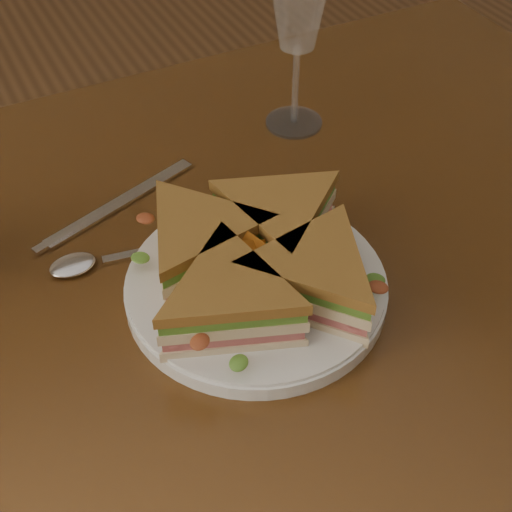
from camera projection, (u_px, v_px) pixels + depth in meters
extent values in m
cube|color=#371F0C|center=(231.00, 274.00, 0.75)|extent=(1.20, 0.80, 0.04)
cylinder|color=#321E0F|center=(408.00, 209.00, 1.40)|extent=(0.06, 0.06, 0.71)
cylinder|color=white|center=(256.00, 287.00, 0.70)|extent=(0.26, 0.26, 0.02)
cube|color=silver|center=(165.00, 248.00, 0.75)|extent=(0.13, 0.03, 0.00)
ellipsoid|color=silver|center=(73.00, 266.00, 0.72)|extent=(0.05, 0.03, 0.01)
cube|color=silver|center=(122.00, 202.00, 0.80)|extent=(0.19, 0.08, 0.00)
cube|color=silver|center=(55.00, 242.00, 0.75)|extent=(0.05, 0.03, 0.00)
cylinder|color=white|center=(294.00, 122.00, 0.92)|extent=(0.07, 0.07, 0.00)
cylinder|color=white|center=(295.00, 85.00, 0.88)|extent=(0.01, 0.01, 0.10)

